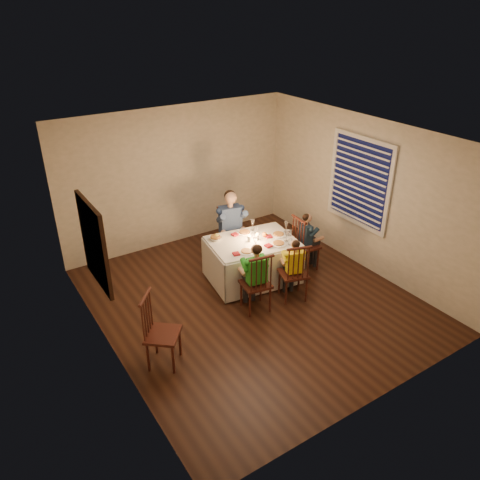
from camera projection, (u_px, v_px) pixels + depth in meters
ground at (253, 300)px, 7.38m from camera, size 5.00×5.00×0.00m
wall_left at (102, 269)px, 5.70m from camera, size 0.02×5.00×2.60m
wall_right at (364, 194)px, 7.87m from camera, size 0.02×5.00×2.60m
wall_back at (177, 177)px, 8.65m from camera, size 4.50×0.02×2.60m
ceiling at (255, 137)px, 6.19m from camera, size 5.00×5.00×0.00m
dining_table at (252, 252)px, 7.68m from camera, size 1.55×1.22×0.70m
chair_adult at (231, 259)px, 8.53m from camera, size 0.48×0.47×1.00m
chair_near_left at (255, 308)px, 7.18m from camera, size 0.47×0.45×1.00m
chair_near_right at (292, 297)px, 7.44m from camera, size 0.51×0.50×1.00m
chair_end at (304, 268)px, 8.26m from camera, size 0.42×0.44×1.00m
chair_extra at (166, 362)px, 6.12m from camera, size 0.58×0.59×1.04m
adult at (231, 259)px, 8.53m from camera, size 0.58×0.55×1.32m
child_green at (255, 308)px, 7.18m from camera, size 0.43×0.41×1.12m
child_yellow at (292, 297)px, 7.44m from camera, size 0.41×0.40×1.04m
child_teal at (304, 268)px, 8.26m from camera, size 0.34×0.36×1.04m
setting_adult at (245, 233)px, 7.82m from camera, size 0.30×0.30×0.02m
setting_green at (247, 252)px, 7.23m from camera, size 0.30×0.30×0.02m
setting_yellow at (278, 244)px, 7.47m from camera, size 0.30×0.30×0.02m
setting_teal at (278, 235)px, 7.76m from camera, size 0.30×0.30×0.02m
candle_left at (249, 239)px, 7.54m from camera, size 0.06×0.06×0.10m
candle_right at (257, 237)px, 7.59m from camera, size 0.06×0.06×0.10m
squash at (217, 237)px, 7.61m from camera, size 0.09×0.09×0.09m
orange_fruit at (265, 235)px, 7.69m from camera, size 0.08×0.08×0.08m
serving_bowl at (215, 238)px, 7.60m from camera, size 0.25×0.25×0.05m
wall_mirror at (94, 244)px, 5.85m from camera, size 0.06×0.95×1.15m
window_blinds at (359, 182)px, 7.83m from camera, size 0.07×1.34×1.54m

